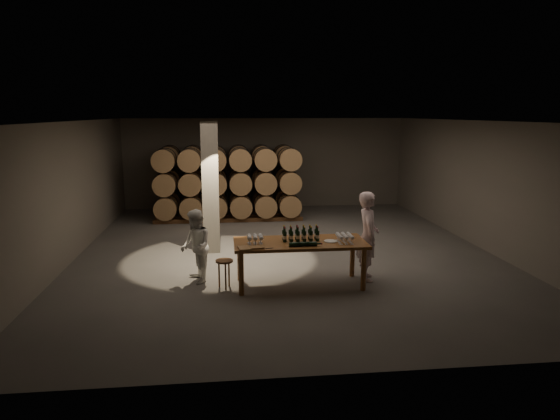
{
  "coord_description": "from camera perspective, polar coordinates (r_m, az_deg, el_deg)",
  "views": [
    {
      "loc": [
        -1.44,
        -11.91,
        3.4
      ],
      "look_at": [
        -0.15,
        -0.26,
        1.1
      ],
      "focal_mm": 32.0,
      "sensor_mm": 36.0,
      "label": 1
    }
  ],
  "objects": [
    {
      "name": "stool",
      "position": [
        9.87,
        -6.38,
        -6.27
      ],
      "size": [
        0.34,
        0.34,
        0.57
      ],
      "rotation": [
        0.0,
        0.0,
        0.18
      ],
      "color": "brown",
      "rests_on": "ground"
    },
    {
      "name": "barrel_stack_back",
      "position": [
        17.26,
        -5.99,
        3.7
      ],
      "size": [
        4.7,
        0.95,
        2.31
      ],
      "color": "brown",
      "rests_on": "ground"
    },
    {
      "name": "person_man",
      "position": [
        10.34,
        10.01,
        -2.95
      ],
      "size": [
        0.53,
        0.72,
        1.84
      ],
      "primitive_type": "imported",
      "rotation": [
        0.0,
        0.0,
        1.43
      ],
      "color": "silver",
      "rests_on": "ground"
    },
    {
      "name": "notebook_near",
      "position": [
        9.38,
        -2.66,
        -4.28
      ],
      "size": [
        0.28,
        0.24,
        0.03
      ],
      "primitive_type": "cube",
      "rotation": [
        0.0,
        0.0,
        0.13
      ],
      "color": "brown",
      "rests_on": "tasting_table"
    },
    {
      "name": "person_woman",
      "position": [
        10.21,
        -9.62,
        -4.12
      ],
      "size": [
        0.74,
        0.85,
        1.5
      ],
      "primitive_type": "imported",
      "rotation": [
        0.0,
        0.0,
        -1.3
      ],
      "color": "white",
      "rests_on": "ground"
    },
    {
      "name": "notebook_corner",
      "position": [
        9.35,
        -4.07,
        -4.36
      ],
      "size": [
        0.26,
        0.32,
        0.02
      ],
      "primitive_type": "cube",
      "rotation": [
        0.0,
        0.0,
        0.12
      ],
      "color": "brown",
      "rests_on": "tasting_table"
    },
    {
      "name": "plate",
      "position": [
        9.88,
        5.79,
        -3.56
      ],
      "size": [
        0.26,
        0.26,
        0.01
      ],
      "primitive_type": "cylinder",
      "color": "silver",
      "rests_on": "tasting_table"
    },
    {
      "name": "glass_cluster_left",
      "position": [
        9.64,
        -2.87,
        -3.14
      ],
      "size": [
        0.31,
        0.31,
        0.18
      ],
      "color": "silver",
      "rests_on": "tasting_table"
    },
    {
      "name": "pen",
      "position": [
        9.34,
        -1.24,
        -4.4
      ],
      "size": [
        0.15,
        0.04,
        0.01
      ],
      "primitive_type": "cylinder",
      "rotation": [
        0.0,
        1.57,
        0.18
      ],
      "color": "black",
      "rests_on": "tasting_table"
    },
    {
      "name": "tasting_table",
      "position": [
        9.87,
        2.3,
        -4.2
      ],
      "size": [
        2.6,
        1.1,
        0.9
      ],
      "color": "brown",
      "rests_on": "ground"
    },
    {
      "name": "barrel_stack_front",
      "position": [
        15.87,
        -5.95,
        3.05
      ],
      "size": [
        4.7,
        0.95,
        2.31
      ],
      "color": "brown",
      "rests_on": "ground"
    },
    {
      "name": "lying_bottles",
      "position": [
        9.49,
        2.7,
        -3.91
      ],
      "size": [
        0.64,
        0.09,
        0.09
      ],
      "color": "black",
      "rests_on": "tasting_table"
    },
    {
      "name": "glass_cluster_right",
      "position": [
        9.85,
        7.4,
        -2.97
      ],
      "size": [
        0.3,
        0.41,
        0.17
      ],
      "color": "silver",
      "rests_on": "tasting_table"
    },
    {
      "name": "room",
      "position": [
        12.25,
        -7.95,
        2.54
      ],
      "size": [
        12.0,
        12.0,
        12.0
      ],
      "color": "#565451",
      "rests_on": "ground"
    },
    {
      "name": "bottle_cluster",
      "position": [
        9.9,
        2.37,
        -2.9
      ],
      "size": [
        0.73,
        0.23,
        0.3
      ],
      "color": "black",
      "rests_on": "tasting_table"
    }
  ]
}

